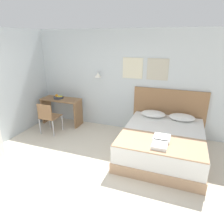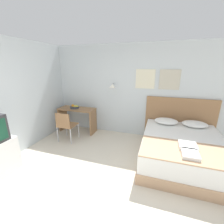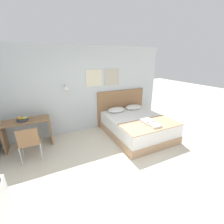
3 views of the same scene
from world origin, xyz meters
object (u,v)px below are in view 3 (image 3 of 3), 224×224
at_px(pillow_right, 133,107).
at_px(desk, 28,128).
at_px(fruit_bowl, 22,119).
at_px(folded_towel_near_foot, 147,121).
at_px(desk_chair, 29,141).
at_px(headboard, 121,107).
at_px(pillow_left, 116,110).
at_px(throw_blanket, 150,124).
at_px(folded_towel_mid_bed, 154,125).
at_px(bed, 137,126).

relative_size(pillow_right, desk, 0.53).
bearing_deg(fruit_bowl, desk, 4.97).
distance_m(folded_towel_near_foot, desk_chair, 3.01).
xyz_separation_m(headboard, pillow_right, (0.34, -0.29, 0.03)).
bearing_deg(desk, pillow_left, 0.43).
bearing_deg(desk_chair, fruit_bowl, 100.26).
bearing_deg(pillow_right, throw_blanket, -104.20).
height_order(folded_towel_near_foot, folded_towel_mid_bed, same).
xyz_separation_m(folded_towel_mid_bed, desk_chair, (-2.97, 0.75, -0.12)).
xyz_separation_m(bed, pillow_right, (0.34, 0.75, 0.36)).
bearing_deg(throw_blanket, folded_towel_mid_bed, -84.06).
relative_size(pillow_left, pillow_right, 1.00).
bearing_deg(throw_blanket, pillow_left, 104.20).
bearing_deg(desk_chair, pillow_right, 12.47).
height_order(bed, pillow_left, pillow_left).
bearing_deg(fruit_bowl, desk_chair, -79.74).
distance_m(bed, pillow_right, 0.90).
xyz_separation_m(bed, fruit_bowl, (-3.08, 0.73, 0.52)).
distance_m(folded_towel_mid_bed, desk_chair, 3.07).
height_order(throw_blanket, folded_towel_mid_bed, folded_towel_mid_bed).
bearing_deg(bed, desk, 166.27).
bearing_deg(desk, headboard, 5.83).
bearing_deg(headboard, pillow_left, -139.81).
height_order(pillow_right, folded_towel_mid_bed, pillow_right).
bearing_deg(throw_blanket, pillow_right, 75.80).
distance_m(throw_blanket, folded_towel_mid_bed, 0.15).
height_order(throw_blanket, desk, desk).
bearing_deg(desk, pillow_right, 0.34).
bearing_deg(pillow_right, folded_towel_mid_bed, -102.35).
relative_size(pillow_left, throw_blanket, 0.37).
xyz_separation_m(headboard, fruit_bowl, (-3.08, -0.31, 0.19)).
bearing_deg(headboard, desk_chair, -161.03).
xyz_separation_m(pillow_left, desk_chair, (-2.61, -0.73, -0.14)).
height_order(bed, pillow_right, pillow_right).
bearing_deg(pillow_right, desk_chair, -167.53).
relative_size(folded_towel_mid_bed, fruit_bowl, 1.14).
bearing_deg(desk, desk_chair, -85.79).
distance_m(pillow_left, fruit_bowl, 2.75).
distance_m(headboard, desk, 3.02).
bearing_deg(pillow_left, pillow_right, 0.00).
bearing_deg(throw_blanket, folded_towel_near_foot, 83.28).
xyz_separation_m(pillow_left, pillow_right, (0.68, 0.00, 0.00)).
xyz_separation_m(pillow_right, desk, (-3.35, -0.02, -0.12)).
relative_size(throw_blanket, desk_chair, 1.92).
bearing_deg(pillow_left, folded_towel_mid_bed, -76.57).
bearing_deg(bed, desk_chair, 179.49).
bearing_deg(throw_blanket, desk, 156.27).
height_order(pillow_right, throw_blanket, pillow_right).
bearing_deg(bed, fruit_bowl, 166.70).
relative_size(folded_towel_near_foot, fruit_bowl, 1.12).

